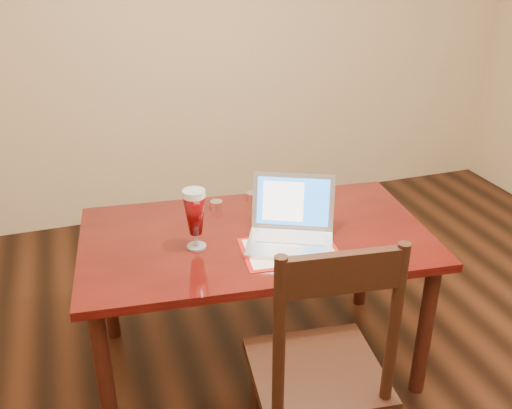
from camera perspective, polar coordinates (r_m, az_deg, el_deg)
name	(u,v)px	position (r m, az deg, el deg)	size (l,w,h in m)	color
room_shell	(460,1)	(1.76, 19.70, 18.60)	(4.51, 5.01, 2.71)	tan
dining_table	(255,249)	(2.57, -0.05, -4.49)	(1.62, 1.02, 0.99)	#4B0E0A
dining_chair	(320,372)	(2.13, 6.42, -16.34)	(0.52, 0.50, 1.10)	black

